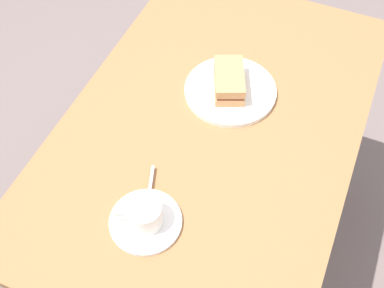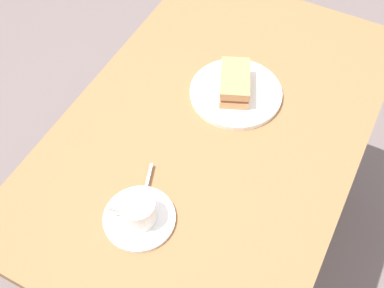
{
  "view_description": "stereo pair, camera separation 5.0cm",
  "coord_description": "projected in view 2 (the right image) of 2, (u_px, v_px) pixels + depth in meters",
  "views": [
    {
      "loc": [
        -0.72,
        -0.25,
        1.71
      ],
      "look_at": [
        -0.11,
        0.01,
        0.79
      ],
      "focal_mm": 45.27,
      "sensor_mm": 36.0,
      "label": 1
    },
    {
      "loc": [
        -0.7,
        -0.29,
        1.71
      ],
      "look_at": [
        -0.11,
        0.01,
        0.79
      ],
      "focal_mm": 45.27,
      "sensor_mm": 36.0,
      "label": 2
    }
  ],
  "objects": [
    {
      "name": "ground_plane",
      "position": [
        208.0,
        247.0,
        1.83
      ],
      "size": [
        6.0,
        6.0,
        0.0
      ],
      "primitive_type": "plane",
      "color": "#70605D"
    },
    {
      "name": "dining_table",
      "position": [
        214.0,
        148.0,
        1.31
      ],
      "size": [
        1.11,
        0.71,
        0.76
      ],
      "color": "#96663E",
      "rests_on": "ground_plane"
    },
    {
      "name": "sandwich_plate",
      "position": [
        236.0,
        93.0,
        1.26
      ],
      "size": [
        0.24,
        0.24,
        0.01
      ],
      "primitive_type": "cylinder",
      "color": "white",
      "rests_on": "dining_table"
    },
    {
      "name": "sandwich_front",
      "position": [
        236.0,
        84.0,
        1.24
      ],
      "size": [
        0.15,
        0.12,
        0.06
      ],
      "color": "tan",
      "rests_on": "sandwich_plate"
    },
    {
      "name": "coffee_saucer",
      "position": [
        139.0,
        218.0,
        1.05
      ],
      "size": [
        0.16,
        0.16,
        0.01
      ],
      "primitive_type": "cylinder",
      "color": "white",
      "rests_on": "dining_table"
    },
    {
      "name": "coffee_cup",
      "position": [
        137.0,
        210.0,
        1.02
      ],
      "size": [
        0.08,
        0.1,
        0.06
      ],
      "color": "white",
      "rests_on": "coffee_saucer"
    },
    {
      "name": "spoon",
      "position": [
        146.0,
        187.0,
        1.09
      ],
      "size": [
        0.1,
        0.04,
        0.01
      ],
      "color": "silver",
      "rests_on": "coffee_saucer"
    }
  ]
}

